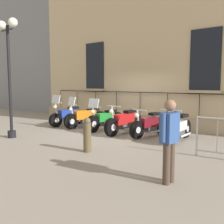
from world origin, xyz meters
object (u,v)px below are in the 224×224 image
Objects in this scene: bollard at (87,135)px; pedestrian_standing at (169,137)px; motorcycle_white at (178,129)px; motorcycle_maroon at (150,125)px; lamppost at (9,63)px; motorcycle_red at (125,122)px; motorcycle_blue at (68,116)px; motorcycle_green at (105,119)px; motorcycle_orange at (86,117)px.

pedestrian_standing is at bearing 75.76° from bollard.
motorcycle_maroon is at bearing -92.89° from motorcycle_white.
motorcycle_white is 0.49× the size of lamppost.
motorcycle_red is 5.00m from pedestrian_standing.
lamppost is 4.02m from bollard.
motorcycle_blue is 0.91× the size of motorcycle_red.
bollard is at bearing 31.07° from motorcycle_green.
motorcycle_green is (-0.15, 2.08, 0.01)m from motorcycle_blue.
motorcycle_maroon is at bearing 91.56° from motorcycle_blue.
motorcycle_orange is 0.95× the size of motorcycle_green.
bollard is (2.91, -0.30, 0.07)m from motorcycle_maroon.
motorcycle_green is 3.44m from bollard.
motorcycle_white reaches higher than motorcycle_maroon.
motorcycle_red is 2.92m from bollard.
motorcycle_green is at bearing -96.28° from motorcycle_red.
motorcycle_green is 4.18m from lamppost.
motorcycle_red is at bearing 90.60° from motorcycle_blue.
motorcycle_orange is 4.25m from motorcycle_white.
motorcycle_red is 1.04m from motorcycle_maroon.
pedestrian_standing is (3.64, 5.64, 0.45)m from motorcycle_orange.
motorcycle_green is at bearing 90.58° from motorcycle_orange.
motorcycle_red is at bearing -165.39° from bollard.
motorcycle_orange is 3.16m from motorcycle_maroon.
pedestrian_standing is at bearing 57.19° from motorcycle_orange.
motorcycle_red is 1.38× the size of pedestrian_standing.
motorcycle_white is at bearing 154.11° from bollard.
pedestrian_standing is (3.50, 6.63, 0.46)m from motorcycle_blue.
motorcycle_maroon reaches higher than bollard.
motorcycle_blue is 1.25× the size of pedestrian_standing.
lamppost is at bearing -9.82° from motorcycle_orange.
pedestrian_standing reaches higher than motorcycle_white.
motorcycle_orange is 1.09m from motorcycle_green.
lamppost reaches higher than motorcycle_white.
motorcycle_white reaches higher than bollard.
lamppost is 6.44m from pedestrian_standing.
bollard is at bearing 54.01° from motorcycle_blue.
lamppost reaches higher than motorcycle_maroon.
motorcycle_white is at bearing 90.63° from motorcycle_blue.
motorcycle_blue reaches higher than motorcycle_red.
pedestrian_standing is (0.47, 6.19, -1.70)m from lamppost.
motorcycle_green is at bearing 152.70° from lamppost.
motorcycle_orange is 2.20× the size of bollard.
motorcycle_white is 1.25× the size of pedestrian_standing.
motorcycle_blue is 3.11m from motorcycle_red.
motorcycle_blue reaches higher than motorcycle_orange.
motorcycle_green is at bearing 94.04° from motorcycle_blue.
motorcycle_orange is at bearing -122.81° from pedestrian_standing.
motorcycle_blue is 0.94× the size of motorcycle_orange.
motorcycle_green is 3.16m from motorcycle_white.
motorcycle_orange is at bearing -89.42° from motorcycle_green.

